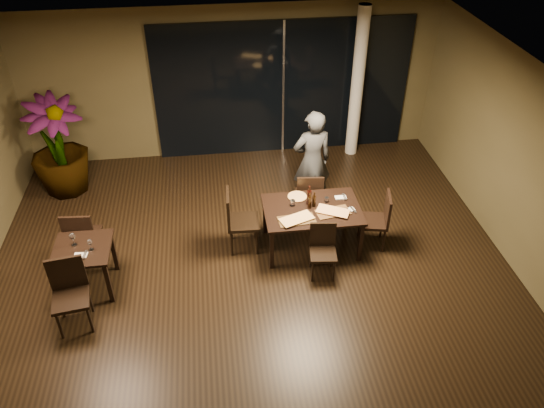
{
  "coord_description": "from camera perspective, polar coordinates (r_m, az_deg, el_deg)",
  "views": [
    {
      "loc": [
        -0.47,
        -5.66,
        5.64
      ],
      "look_at": [
        0.34,
        0.59,
        1.05
      ],
      "focal_mm": 35.0,
      "sensor_mm": 36.0,
      "label": 1
    }
  ],
  "objects": [
    {
      "name": "chair_main_far",
      "position": [
        8.91,
        4.02,
        1.0
      ],
      "size": [
        0.49,
        0.49,
        0.95
      ],
      "rotation": [
        0.0,
        0.0,
        3.03
      ],
      "color": "black",
      "rests_on": "ground"
    },
    {
      "name": "oblong_pizza_right",
      "position": [
        8.16,
        6.57,
        -0.79
      ],
      "size": [
        0.52,
        0.41,
        0.02
      ],
      "primitive_type": null,
      "rotation": [
        0.0,
        0.0,
        -0.46
      ],
      "color": "#681409",
      "rests_on": "pizza_board_right"
    },
    {
      "name": "pizza_board_left",
      "position": [
        7.97,
        2.67,
        -1.73
      ],
      "size": [
        0.58,
        0.33,
        0.01
      ],
      "primitive_type": "cube",
      "rotation": [
        0.0,
        0.0,
        0.09
      ],
      "color": "#412C15",
      "rests_on": "main_table"
    },
    {
      "name": "ceiling",
      "position": [
        6.25,
        -2.47,
        11.27
      ],
      "size": [
        8.0,
        8.0,
        0.04
      ],
      "primitive_type": "cube",
      "color": "silver",
      "rests_on": "wall_back"
    },
    {
      "name": "potted_plant",
      "position": [
        10.22,
        -22.05,
        5.74
      ],
      "size": [
        1.39,
        1.39,
        1.83
      ],
      "primitive_type": "imported",
      "rotation": [
        0.0,
        0.0,
        0.62
      ],
      "color": "#23531B",
      "rests_on": "ground"
    },
    {
      "name": "chair_main_right",
      "position": [
        8.54,
        11.42,
        -1.44
      ],
      "size": [
        0.53,
        0.53,
        0.97
      ],
      "rotation": [
        0.0,
        0.0,
        -1.78
      ],
      "color": "black",
      "rests_on": "ground"
    },
    {
      "name": "wine_glass_b",
      "position": [
        7.82,
        -18.96,
        -4.18
      ],
      "size": [
        0.07,
        0.07,
        0.17
      ],
      "primitive_type": null,
      "color": "white",
      "rests_on": "side_table"
    },
    {
      "name": "tumbler_left",
      "position": [
        8.25,
        2.23,
        0.12
      ],
      "size": [
        0.08,
        0.08,
        0.1
      ],
      "primitive_type": "cylinder",
      "color": "white",
      "rests_on": "main_table"
    },
    {
      "name": "bottle_b",
      "position": [
        8.21,
        4.56,
        0.5
      ],
      "size": [
        0.06,
        0.06,
        0.26
      ],
      "primitive_type": null,
      "color": "black",
      "rests_on": "main_table"
    },
    {
      "name": "wall_back",
      "position": [
        10.56,
        -4.39,
        12.9
      ],
      "size": [
        8.0,
        0.1,
        3.0
      ],
      "primitive_type": "cube",
      "color": "#4B4328",
      "rests_on": "ground"
    },
    {
      "name": "chair_main_near",
      "position": [
        7.96,
        5.48,
        -4.61
      ],
      "size": [
        0.43,
        0.43,
        0.84
      ],
      "rotation": [
        0.0,
        0.0,
        -0.12
      ],
      "color": "black",
      "rests_on": "ground"
    },
    {
      "name": "round_pizza",
      "position": [
        8.46,
        2.73,
        0.79
      ],
      "size": [
        0.29,
        0.29,
        0.01
      ],
      "primitive_type": "cylinder",
      "color": "#B12413",
      "rests_on": "main_table"
    },
    {
      "name": "pizza_board_right",
      "position": [
        8.17,
        6.57,
        -0.88
      ],
      "size": [
        0.55,
        0.34,
        0.01
      ],
      "primitive_type": "cube",
      "rotation": [
        0.0,
        0.0,
        0.17
      ],
      "color": "#4F3319",
      "rests_on": "main_table"
    },
    {
      "name": "chair_main_left",
      "position": [
        8.3,
        -3.77,
        -1.5
      ],
      "size": [
        0.51,
        0.51,
        1.06
      ],
      "rotation": [
        0.0,
        0.0,
        1.52
      ],
      "color": "black",
      "rests_on": "ground"
    },
    {
      "name": "napkin_far",
      "position": [
        8.5,
        7.39,
        0.71
      ],
      "size": [
        0.18,
        0.1,
        0.01
      ],
      "primitive_type": "cube",
      "rotation": [
        0.0,
        0.0,
        -0.0
      ],
      "color": "white",
      "rests_on": "main_table"
    },
    {
      "name": "tumbler_right",
      "position": [
        8.37,
        5.89,
        0.47
      ],
      "size": [
        0.07,
        0.07,
        0.08
      ],
      "primitive_type": "cylinder",
      "color": "white",
      "rests_on": "main_table"
    },
    {
      "name": "wine_glass_a",
      "position": [
        7.97,
        -20.62,
        -3.6
      ],
      "size": [
        0.09,
        0.09,
        0.19
      ],
      "primitive_type": null,
      "color": "white",
      "rests_on": "side_table"
    },
    {
      "name": "side_napkin",
      "position": [
        7.81,
        -19.9,
        -5.21
      ],
      "size": [
        0.19,
        0.13,
        0.01
      ],
      "primitive_type": "cube",
      "rotation": [
        0.0,
        0.0,
        -0.11
      ],
      "color": "white",
      "rests_on": "side_table"
    },
    {
      "name": "main_table",
      "position": [
        8.27,
        4.33,
        -0.9
      ],
      "size": [
        1.5,
        1.0,
        0.75
      ],
      "color": "black",
      "rests_on": "ground"
    },
    {
      "name": "diner",
      "position": [
        9.07,
        4.32,
        4.65
      ],
      "size": [
        0.67,
        0.49,
        1.85
      ],
      "primitive_type": "imported",
      "rotation": [
        0.0,
        0.0,
        3.26
      ],
      "color": "#2C2E31",
      "rests_on": "ground"
    },
    {
      "name": "column",
      "position": [
        10.58,
        9.16,
        12.59
      ],
      "size": [
        0.24,
        0.24,
        3.0
      ],
      "primitive_type": "cylinder",
      "color": "silver",
      "rests_on": "ground"
    },
    {
      "name": "bottle_c",
      "position": [
        8.23,
        4.01,
        0.95
      ],
      "size": [
        0.07,
        0.07,
        0.33
      ],
      "primitive_type": null,
      "color": "black",
      "rests_on": "main_table"
    },
    {
      "name": "wall_right",
      "position": [
        8.34,
        26.76,
        2.07
      ],
      "size": [
        0.1,
        8.0,
        3.0
      ],
      "primitive_type": "cube",
      "color": "#4B4328",
      "rests_on": "ground"
    },
    {
      "name": "ground",
      "position": [
        8.0,
        -1.91,
        -8.77
      ],
      "size": [
        8.0,
        8.0,
        0.0
      ],
      "primitive_type": "plane",
      "color": "black",
      "rests_on": "ground"
    },
    {
      "name": "window_panel",
      "position": [
        10.63,
        1.19,
        12.27
      ],
      "size": [
        5.0,
        0.06,
        2.7
      ],
      "primitive_type": "cube",
      "color": "black",
      "rests_on": "ground"
    },
    {
      "name": "napkin_near",
      "position": [
        8.25,
        8.28,
        -0.65
      ],
      "size": [
        0.2,
        0.15,
        0.01
      ],
      "primitive_type": "cube",
      "rotation": [
        0.0,
        0.0,
        0.29
      ],
      "color": "silver",
      "rests_on": "main_table"
    },
    {
      "name": "bottle_a",
      "position": [
        8.16,
        4.09,
        0.36
      ],
      "size": [
        0.06,
        0.06,
        0.27
      ],
      "primitive_type": null,
      "color": "black",
      "rests_on": "main_table"
    },
    {
      "name": "chair_side_near",
      "position": [
        7.62,
        -20.94,
        -8.61
      ],
      "size": [
        0.54,
        0.54,
        1.03
      ],
      "rotation": [
        0.0,
        0.0,
        0.15
      ],
      "color": "black",
      "rests_on": "ground"
    },
    {
      "name": "chair_side_far",
      "position": [
        8.5,
        -19.74,
        -3.16
      ],
      "size": [
        0.49,
        0.49,
        0.99
      ],
      "rotation": [
        0.0,
        0.0,
        3.06
      ],
      "color": "black",
      "rests_on": "ground"
    },
    {
      "name": "oblong_pizza_left",
      "position": [
        7.96,
        2.67,
        -1.63
      ],
      "size": [
        0.54,
        0.38,
        0.02
      ],
      "primitive_type": null,
      "rotation": [
        0.0,
        0.0,
        0.36
      ],
      "color": "maroon",
      "rests_on": "pizza_board_left"
    },
    {
      "name": "side_table",
      "position": [
        8.02,
        -19.62,
        -5.17
      ],
      "size": [
        0.8,
        0.8,
        0.75
      ],
      "color": "black",
      "rests_on": "ground"
    }
  ]
}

